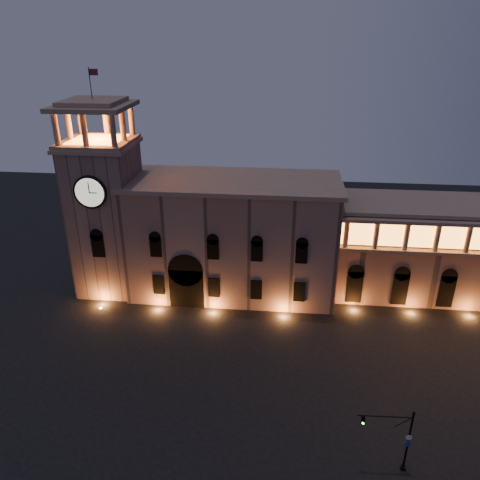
# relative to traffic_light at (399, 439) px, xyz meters

# --- Properties ---
(ground) EXTENTS (160.00, 160.00, 0.00)m
(ground) POSITION_rel_traffic_light_xyz_m (-16.42, 9.12, -3.65)
(ground) COLOR black
(ground) RESTS_ON ground
(government_building) EXTENTS (30.80, 12.80, 17.60)m
(government_building) POSITION_rel_traffic_light_xyz_m (-18.49, 31.05, 5.12)
(government_building) COLOR #8D695C
(government_building) RESTS_ON ground
(clock_tower) EXTENTS (9.80, 9.80, 32.40)m
(clock_tower) POSITION_rel_traffic_light_xyz_m (-36.92, 30.09, 8.85)
(clock_tower) COLOR #8D695C
(clock_tower) RESTS_ON ground
(colonnade_wing) EXTENTS (40.60, 11.50, 14.50)m
(colonnade_wing) POSITION_rel_traffic_light_xyz_m (15.58, 33.04, 3.68)
(colonnade_wing) COLOR #886457
(colonnade_wing) RESTS_ON ground
(traffic_light) EXTENTS (5.07, 0.62, 6.96)m
(traffic_light) POSITION_rel_traffic_light_xyz_m (0.00, 0.00, 0.00)
(traffic_light) COLOR black
(traffic_light) RESTS_ON ground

